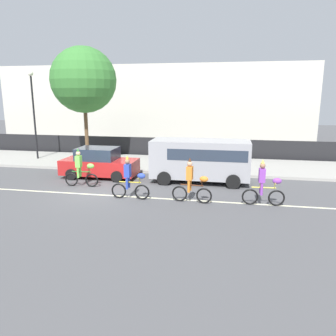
% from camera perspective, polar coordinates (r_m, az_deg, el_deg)
% --- Properties ---
extents(ground_plane, '(80.00, 80.00, 0.00)m').
position_cam_1_polar(ground_plane, '(15.73, -11.86, -4.03)').
color(ground_plane, '#4C4C4F').
extents(road_centre_line, '(36.00, 0.14, 0.01)m').
position_cam_1_polar(road_centre_line, '(15.29, -12.58, -4.53)').
color(road_centre_line, beige).
rests_on(road_centre_line, ground).
extents(sidewalk_curb, '(60.00, 5.00, 0.15)m').
position_cam_1_polar(sidewalk_curb, '(21.67, -5.30, 0.91)').
color(sidewalk_curb, '#9E9B93').
rests_on(sidewalk_curb, ground).
extents(fence_line, '(40.00, 0.08, 1.40)m').
position_cam_1_polar(fence_line, '(24.31, -3.44, 3.71)').
color(fence_line, black).
rests_on(fence_line, ground).
extents(building_backdrop, '(28.00, 8.00, 7.04)m').
position_cam_1_polar(building_backdrop, '(32.69, -1.86, 10.94)').
color(building_backdrop, beige).
rests_on(building_backdrop, ground).
extents(parade_cyclist_lime, '(1.72, 0.50, 1.92)m').
position_cam_1_polar(parade_cyclist_lime, '(16.60, -14.87, -0.32)').
color(parade_cyclist_lime, black).
rests_on(parade_cyclist_lime, ground).
extents(parade_cyclist_cobalt, '(1.72, 0.50, 1.92)m').
position_cam_1_polar(parade_cyclist_cobalt, '(14.20, -6.57, -2.11)').
color(parade_cyclist_cobalt, black).
rests_on(parade_cyclist_cobalt, ground).
extents(parade_cyclist_orange, '(1.72, 0.50, 1.92)m').
position_cam_1_polar(parade_cyclist_orange, '(13.68, 4.24, -2.63)').
color(parade_cyclist_orange, black).
rests_on(parade_cyclist_orange, ground).
extents(parade_cyclist_purple, '(1.72, 0.50, 1.92)m').
position_cam_1_polar(parade_cyclist_purple, '(13.84, 16.42, -2.94)').
color(parade_cyclist_purple, black).
rests_on(parade_cyclist_purple, ground).
extents(parked_van_grey, '(5.00, 2.22, 2.18)m').
position_cam_1_polar(parked_van_grey, '(16.93, 5.89, 1.79)').
color(parked_van_grey, '#99999E').
rests_on(parked_van_grey, ground).
extents(parked_car_red, '(4.10, 1.92, 1.64)m').
position_cam_1_polar(parked_car_red, '(18.31, -11.88, 0.81)').
color(parked_car_red, '#AD1E1E').
rests_on(parked_car_red, ground).
extents(street_lamp_post, '(0.36, 0.36, 5.86)m').
position_cam_1_polar(street_lamp_post, '(24.06, -22.46, 10.57)').
color(street_lamp_post, black).
rests_on(street_lamp_post, sidewalk_curb).
extents(street_tree_near_lamp, '(4.15, 4.15, 7.30)m').
position_cam_1_polar(street_tree_near_lamp, '(22.16, -14.48, 14.60)').
color(street_tree_near_lamp, brown).
rests_on(street_tree_near_lamp, sidewalk_curb).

